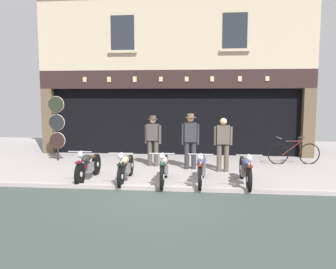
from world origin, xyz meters
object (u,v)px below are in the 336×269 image
object	(u,v)px
motorcycle_center	(164,168)
leaning_bicycle	(294,153)
motorcycle_center_right	(202,168)
tyre_sign_pole	(57,123)
motorcycle_left	(88,165)
shopkeeper_center	(190,138)
motorcycle_right	(245,169)
motorcycle_center_left	(126,167)
advert_board_far	(237,116)
advert_board_near	(212,115)
salesman_right	(223,142)
salesman_left	(153,138)

from	to	relation	value
motorcycle_center	leaning_bicycle	size ratio (longest dim) A/B	1.13
motorcycle_center_right	tyre_sign_pole	distance (m)	5.95
motorcycle_left	shopkeeper_center	distance (m)	3.30
motorcycle_right	motorcycle_center_right	bearing A→B (deg)	-0.50
motorcycle_center_left	advert_board_far	bearing A→B (deg)	-128.45
motorcycle_center	advert_board_near	world-z (taller)	advert_board_near
advert_board_far	advert_board_near	bearing A→B (deg)	180.00
motorcycle_right	leaning_bicycle	world-z (taller)	leaning_bicycle
salesman_right	advert_board_far	distance (m)	3.17
shopkeeper_center	advert_board_far	world-z (taller)	advert_board_far
motorcycle_center_left	salesman_right	size ratio (longest dim) A/B	1.23
advert_board_near	leaning_bicycle	bearing A→B (deg)	-29.82
salesman_right	advert_board_near	size ratio (longest dim) A/B	1.50
shopkeeper_center	tyre_sign_pole	xyz separation A→B (m)	(-4.80, 0.97, 0.37)
shopkeeper_center	motorcycle_right	bearing A→B (deg)	123.61
motorcycle_center_left	salesman_right	xyz separation A→B (m)	(2.68, 1.53, 0.51)
advert_board_near	tyre_sign_pole	bearing A→B (deg)	-162.11
motorcycle_left	motorcycle_center_right	world-z (taller)	motorcycle_center_right
motorcycle_center	leaning_bicycle	xyz separation A→B (m)	(4.11, 3.07, -0.04)
motorcycle_left	salesman_left	xyz separation A→B (m)	(1.49, 2.10, 0.51)
advert_board_near	motorcycle_left	bearing A→B (deg)	-127.57
advert_board_near	motorcycle_right	bearing A→B (deg)	-80.36
salesman_right	tyre_sign_pole	xyz separation A→B (m)	(-5.81, 1.25, 0.43)
salesman_left	advert_board_near	size ratio (longest dim) A/B	1.52
motorcycle_center	salesman_right	distance (m)	2.34
motorcycle_center	tyre_sign_pole	xyz separation A→B (m)	(-4.18, 2.87, 0.92)
leaning_bicycle	motorcycle_left	bearing A→B (deg)	108.08
salesman_left	advert_board_near	distance (m)	3.17
salesman_right	advert_board_far	bearing A→B (deg)	-104.09
motorcycle_center_left	leaning_bicycle	distance (m)	5.96
motorcycle_left	motorcycle_center_left	xyz separation A→B (m)	(1.07, -0.06, -0.00)
salesman_left	advert_board_far	size ratio (longest dim) A/B	1.67
motorcycle_center_left	motorcycle_center	bearing A→B (deg)	173.17
salesman_left	leaning_bicycle	size ratio (longest dim) A/B	0.93
motorcycle_center	salesman_left	bearing A→B (deg)	-76.83
motorcycle_center_right	shopkeeper_center	size ratio (longest dim) A/B	1.17
tyre_sign_pole	advert_board_far	size ratio (longest dim) A/B	2.31
motorcycle_center	salesman_left	world-z (taller)	salesman_left
motorcycle_center	salesman_left	size ratio (longest dim) A/B	1.21
shopkeeper_center	leaning_bicycle	size ratio (longest dim) A/B	0.98
motorcycle_center_left	salesman_right	world-z (taller)	salesman_right
motorcycle_left	motorcycle_center_left	world-z (taller)	motorcycle_left
motorcycle_left	leaning_bicycle	xyz separation A→B (m)	(6.23, 2.92, -0.03)
motorcycle_right	motorcycle_left	bearing A→B (deg)	-1.57
motorcycle_center	shopkeeper_center	bearing A→B (deg)	-110.38
motorcycle_center_right	motorcycle_center_left	bearing A→B (deg)	1.90
motorcycle_center_left	salesman_left	world-z (taller)	salesman_left
shopkeeper_center	advert_board_far	size ratio (longest dim) A/B	1.76
advert_board_near	advert_board_far	distance (m)	0.96
advert_board_far	leaning_bicycle	bearing A→B (deg)	-41.28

